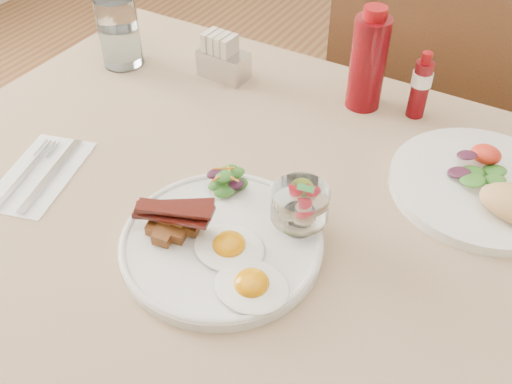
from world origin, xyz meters
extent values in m
cylinder|color=#523319|center=(-0.59, 0.36, 0.35)|extent=(0.06, 0.06, 0.71)
cube|color=#523319|center=(0.00, 0.00, 0.73)|extent=(1.30, 0.85, 0.04)
cube|color=#9E8461|center=(0.00, 0.00, 0.75)|extent=(1.33, 0.88, 0.00)
cylinder|color=#523319|center=(-0.18, 0.57, 0.23)|extent=(0.04, 0.04, 0.45)
cylinder|color=#523319|center=(0.18, 0.57, 0.23)|extent=(0.04, 0.04, 0.45)
cylinder|color=#523319|center=(-0.18, 0.93, 0.23)|extent=(0.04, 0.04, 0.45)
cylinder|color=#523319|center=(0.18, 0.93, 0.23)|extent=(0.04, 0.04, 0.45)
cube|color=#523319|center=(0.00, 0.75, 0.47)|extent=(0.42, 0.42, 0.03)
cube|color=#523319|center=(0.00, 0.55, 0.70)|extent=(0.42, 0.03, 0.46)
cylinder|color=white|center=(-0.08, -0.10, 0.76)|extent=(0.28, 0.28, 0.02)
ellipsoid|color=white|center=(0.00, -0.16, 0.77)|extent=(0.10, 0.09, 0.01)
ellipsoid|color=orange|center=(0.00, -0.16, 0.78)|extent=(0.04, 0.04, 0.03)
ellipsoid|color=white|center=(-0.06, -0.11, 0.77)|extent=(0.10, 0.09, 0.01)
ellipsoid|color=orange|center=(-0.06, -0.11, 0.78)|extent=(0.04, 0.04, 0.03)
cube|color=brown|center=(-0.15, -0.12, 0.78)|extent=(0.02, 0.02, 0.02)
cube|color=brown|center=(-0.13, -0.13, 0.78)|extent=(0.03, 0.03, 0.02)
cube|color=brown|center=(-0.16, -0.14, 0.78)|extent=(0.02, 0.02, 0.02)
cube|color=brown|center=(-0.12, -0.11, 0.78)|extent=(0.02, 0.02, 0.02)
cube|color=brown|center=(-0.14, -0.15, 0.78)|extent=(0.03, 0.03, 0.02)
cube|color=brown|center=(-0.16, -0.11, 0.78)|extent=(0.02, 0.02, 0.02)
cube|color=brown|center=(-0.13, -0.12, 0.80)|extent=(0.02, 0.02, 0.02)
cube|color=brown|center=(-0.15, -0.13, 0.80)|extent=(0.02, 0.02, 0.02)
cube|color=#54130E|center=(-0.14, -0.12, 0.80)|extent=(0.11, 0.06, 0.01)
cube|color=#54130E|center=(-0.14, -0.13, 0.81)|extent=(0.11, 0.05, 0.01)
cube|color=#54130E|center=(-0.14, -0.12, 0.81)|extent=(0.11, 0.07, 0.01)
cube|color=#54130E|center=(-0.13, -0.13, 0.82)|extent=(0.11, 0.05, 0.01)
ellipsoid|color=#215216|center=(-0.13, -0.01, 0.77)|extent=(0.04, 0.03, 0.01)
ellipsoid|color=#215216|center=(-0.11, 0.00, 0.78)|extent=(0.03, 0.03, 0.01)
ellipsoid|color=#331022|center=(-0.14, 0.00, 0.78)|extent=(0.03, 0.02, 0.01)
ellipsoid|color=#215216|center=(-0.12, -0.03, 0.78)|extent=(0.04, 0.03, 0.01)
ellipsoid|color=#215216|center=(-0.13, -0.02, 0.78)|extent=(0.03, 0.02, 0.01)
ellipsoid|color=#331022|center=(-0.11, -0.01, 0.79)|extent=(0.03, 0.02, 0.01)
ellipsoid|color=#215216|center=(-0.13, 0.00, 0.79)|extent=(0.03, 0.03, 0.01)
ellipsoid|color=#215216|center=(-0.12, 0.00, 0.79)|extent=(0.03, 0.02, 0.01)
ellipsoid|color=#331022|center=(-0.14, -0.02, 0.79)|extent=(0.03, 0.02, 0.01)
ellipsoid|color=#215216|center=(-0.12, -0.02, 0.80)|extent=(0.03, 0.02, 0.01)
cylinder|color=orange|center=(-0.12, -0.01, 0.80)|extent=(0.02, 0.03, 0.01)
cylinder|color=orange|center=(-0.13, -0.01, 0.80)|extent=(0.03, 0.02, 0.01)
cylinder|color=orange|center=(-0.11, -0.02, 0.80)|extent=(0.03, 0.01, 0.01)
cylinder|color=orange|center=(-0.13, -0.02, 0.80)|extent=(0.02, 0.03, 0.01)
cylinder|color=white|center=(0.01, -0.03, 0.77)|extent=(0.04, 0.04, 0.01)
cylinder|color=white|center=(0.01, -0.03, 0.78)|extent=(0.02, 0.02, 0.01)
cylinder|color=white|center=(0.01, -0.03, 0.81)|extent=(0.08, 0.08, 0.05)
cylinder|color=beige|center=(0.00, -0.02, 0.80)|extent=(0.02, 0.02, 0.01)
cylinder|color=beige|center=(0.02, -0.04, 0.81)|extent=(0.02, 0.02, 0.01)
cylinder|color=beige|center=(0.01, -0.02, 0.81)|extent=(0.02, 0.02, 0.01)
cylinder|color=#8DB637|center=(0.00, -0.02, 0.83)|extent=(0.03, 0.03, 0.01)
cone|color=red|center=(0.01, -0.04, 0.83)|extent=(0.02, 0.02, 0.02)
cone|color=red|center=(-0.01, -0.03, 0.83)|extent=(0.02, 0.02, 0.02)
cone|color=red|center=(0.01, -0.02, 0.84)|extent=(0.02, 0.02, 0.02)
ellipsoid|color=#328B3B|center=(0.01, -0.03, 0.85)|extent=(0.02, 0.01, 0.00)
ellipsoid|color=#328B3B|center=(0.02, -0.03, 0.85)|extent=(0.02, 0.01, 0.00)
cylinder|color=white|center=(0.20, 0.20, 0.76)|extent=(0.28, 0.28, 0.02)
ellipsoid|color=#215216|center=(0.18, 0.20, 0.77)|extent=(0.05, 0.04, 0.01)
ellipsoid|color=#215216|center=(0.21, 0.22, 0.78)|extent=(0.04, 0.03, 0.01)
ellipsoid|color=#331022|center=(0.17, 0.19, 0.78)|extent=(0.04, 0.03, 0.01)
ellipsoid|color=#215216|center=(0.19, 0.17, 0.79)|extent=(0.05, 0.04, 0.01)
ellipsoid|color=#215216|center=(0.22, 0.19, 0.79)|extent=(0.04, 0.03, 0.01)
ellipsoid|color=#331022|center=(0.17, 0.22, 0.79)|extent=(0.04, 0.03, 0.01)
ellipsoid|color=red|center=(0.19, 0.24, 0.78)|extent=(0.05, 0.04, 0.03)
cylinder|color=#5A050A|center=(-0.04, 0.33, 0.84)|extent=(0.07, 0.07, 0.17)
cylinder|color=maroon|center=(-0.04, 0.33, 0.93)|extent=(0.04, 0.04, 0.02)
cylinder|color=#5A050A|center=(0.05, 0.34, 0.80)|extent=(0.04, 0.04, 0.11)
cylinder|color=white|center=(0.05, 0.34, 0.83)|extent=(0.05, 0.05, 0.02)
cylinder|color=maroon|center=(0.05, 0.34, 0.87)|extent=(0.02, 0.02, 0.02)
cube|color=silver|center=(-0.32, 0.28, 0.78)|extent=(0.10, 0.06, 0.05)
cube|color=#C7AC8C|center=(-0.35, 0.28, 0.81)|extent=(0.02, 0.04, 0.06)
cube|color=#C7AC8C|center=(-0.33, 0.28, 0.81)|extent=(0.02, 0.04, 0.06)
cube|color=#C7AC8C|center=(-0.32, 0.28, 0.81)|extent=(0.02, 0.04, 0.06)
cube|color=#C7AC8C|center=(-0.30, 0.28, 0.81)|extent=(0.02, 0.04, 0.06)
cylinder|color=white|center=(-0.52, 0.22, 0.82)|extent=(0.08, 0.08, 0.14)
cylinder|color=silver|center=(-0.52, 0.22, 0.79)|extent=(0.07, 0.07, 0.08)
cube|color=white|center=(-0.41, -0.12, 0.75)|extent=(0.15, 0.21, 0.00)
cube|color=silver|center=(-0.39, -0.11, 0.76)|extent=(0.06, 0.18, 0.00)
cube|color=silver|center=(-0.42, -0.15, 0.76)|extent=(0.04, 0.12, 0.00)
cube|color=silver|center=(-0.45, -0.07, 0.76)|extent=(0.01, 0.04, 0.00)
cube|color=silver|center=(-0.45, -0.07, 0.76)|extent=(0.01, 0.04, 0.00)
cube|color=silver|center=(-0.44, -0.07, 0.76)|extent=(0.01, 0.04, 0.00)
cube|color=silver|center=(-0.43, -0.07, 0.76)|extent=(0.01, 0.04, 0.00)
camera|label=1|loc=(0.24, -0.54, 1.34)|focal=40.00mm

